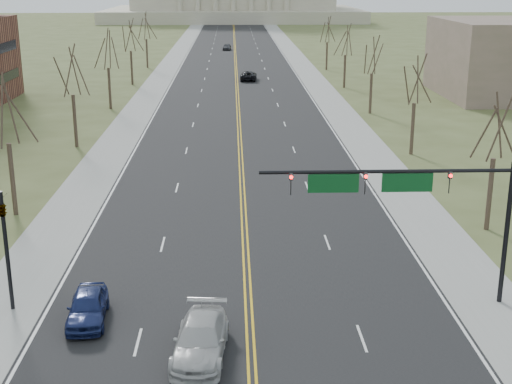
{
  "coord_description": "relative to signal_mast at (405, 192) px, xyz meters",
  "views": [
    {
      "loc": [
        -0.71,
        -18.43,
        15.6
      ],
      "look_at": [
        0.68,
        22.85,
        3.0
      ],
      "focal_mm": 50.0,
      "sensor_mm": 36.0,
      "label": 1
    }
  ],
  "objects": [
    {
      "name": "signal_left",
      "position": [
        -18.95,
        0.0,
        -2.05
      ],
      "size": [
        0.32,
        0.36,
        6.0
      ],
      "color": "black",
      "rests_on": "ground"
    },
    {
      "name": "tree_l_1",
      "position": [
        -22.95,
        34.5,
        1.18
      ],
      "size": [
        3.96,
        3.96,
        9.0
      ],
      "color": "#382A21",
      "rests_on": "ground"
    },
    {
      "name": "tree_r_4",
      "position": [
        8.05,
        90.5,
        0.79
      ],
      "size": [
        3.74,
        3.74,
        8.5
      ],
      "color": "#382A21",
      "rests_on": "ground"
    },
    {
      "name": "tree_r_0",
      "position": [
        8.05,
        10.5,
        0.79
      ],
      "size": [
        3.74,
        3.74,
        8.5
      ],
      "color": "#382A21",
      "rests_on": "ground"
    },
    {
      "name": "tree_l_0",
      "position": [
        -22.95,
        14.5,
        1.18
      ],
      "size": [
        3.96,
        3.96,
        9.0
      ],
      "color": "#382A21",
      "rests_on": "ground"
    },
    {
      "name": "signal_mast",
      "position": [
        0.0,
        0.0,
        0.0
      ],
      "size": [
        12.12,
        0.44,
        7.2
      ],
      "color": "black",
      "rests_on": "ground"
    },
    {
      "name": "car_sb_inner_second",
      "position": [
        -9.59,
        -4.78,
        -4.98
      ],
      "size": [
        2.58,
        5.45,
        1.54
      ],
      "primitive_type": "imported",
      "rotation": [
        0.0,
        0.0,
        -0.08
      ],
      "color": "#B3B3B3",
      "rests_on": "road"
    },
    {
      "name": "tree_r_1",
      "position": [
        8.05,
        30.5,
        0.79
      ],
      "size": [
        3.74,
        3.74,
        8.5
      ],
      "color": "#382A21",
      "rests_on": "ground"
    },
    {
      "name": "sidewalk_right",
      "position": [
        4.55,
        96.5,
        -5.75
      ],
      "size": [
        4.0,
        380.0,
        0.03
      ],
      "primitive_type": "cube",
      "color": "gray",
      "rests_on": "ground"
    },
    {
      "name": "sidewalk_left",
      "position": [
        -19.45,
        96.5,
        -5.75
      ],
      "size": [
        4.0,
        380.0,
        0.03
      ],
      "primitive_type": "cube",
      "color": "gray",
      "rests_on": "ground"
    },
    {
      "name": "tree_r_3",
      "position": [
        8.05,
        70.5,
        0.79
      ],
      "size": [
        3.74,
        3.74,
        8.5
      ],
      "color": "#382A21",
      "rests_on": "ground"
    },
    {
      "name": "car_far_sb",
      "position": [
        -9.21,
        125.06,
        -5.08
      ],
      "size": [
        2.0,
        4.09,
        1.34
      ],
      "primitive_type": "imported",
      "rotation": [
        0.0,
        0.0,
        -0.11
      ],
      "color": "#45464C",
      "rests_on": "road"
    },
    {
      "name": "tree_r_2",
      "position": [
        8.05,
        50.5,
        0.79
      ],
      "size": [
        3.74,
        3.74,
        8.5
      ],
      "color": "#382A21",
      "rests_on": "ground"
    },
    {
      "name": "tree_l_2",
      "position": [
        -22.95,
        54.5,
        1.18
      ],
      "size": [
        3.96,
        3.96,
        9.0
      ],
      "color": "#382A21",
      "rests_on": "ground"
    },
    {
      "name": "tree_l_4",
      "position": [
        -22.95,
        94.5,
        1.18
      ],
      "size": [
        3.96,
        3.96,
        9.0
      ],
      "color": "#382A21",
      "rests_on": "ground"
    },
    {
      "name": "tree_l_3",
      "position": [
        -22.95,
        74.5,
        1.18
      ],
      "size": [
        3.96,
        3.96,
        9.0
      ],
      "color": "#382A21",
      "rests_on": "ground"
    },
    {
      "name": "center_line",
      "position": [
        -7.45,
        96.5,
        -5.75
      ],
      "size": [
        0.42,
        380.0,
        0.01
      ],
      "primitive_type": "cube",
      "color": "gold",
      "rests_on": "road"
    },
    {
      "name": "edge_line_left",
      "position": [
        -17.25,
        96.5,
        -5.75
      ],
      "size": [
        0.15,
        380.0,
        0.01
      ],
      "primitive_type": "cube",
      "color": "silver",
      "rests_on": "road"
    },
    {
      "name": "road",
      "position": [
        -7.45,
        96.5,
        -5.76
      ],
      "size": [
        20.0,
        380.0,
        0.01
      ],
      "primitive_type": "cube",
      "color": "black",
      "rests_on": "ground"
    },
    {
      "name": "car_sb_outer_second",
      "position": [
        -15.02,
        -1.4,
        -5.01
      ],
      "size": [
        2.05,
        4.43,
        1.47
      ],
      "primitive_type": "imported",
      "rotation": [
        0.0,
        0.0,
        0.07
      ],
      "color": "navy",
      "rests_on": "road"
    },
    {
      "name": "car_far_nb",
      "position": [
        -5.59,
        78.46,
        -5.03
      ],
      "size": [
        2.7,
        5.29,
        1.43
      ],
      "primitive_type": "imported",
      "rotation": [
        0.0,
        0.0,
        3.08
      ],
      "color": "black",
      "rests_on": "road"
    },
    {
      "name": "edge_line_right",
      "position": [
        2.35,
        96.5,
        -5.75
      ],
      "size": [
        0.15,
        380.0,
        0.01
      ],
      "primitive_type": "cube",
      "color": "silver",
      "rests_on": "road"
    }
  ]
}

